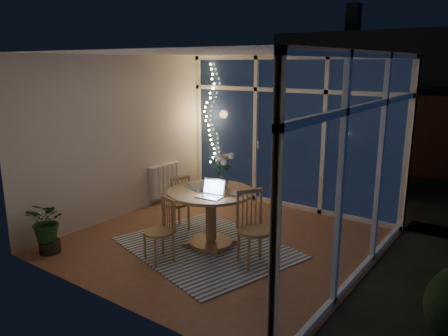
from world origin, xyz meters
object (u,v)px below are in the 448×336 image
(laptop, at_px, (209,188))
(potted_plant, at_px, (48,226))
(chair_front, at_px, (159,231))
(chair_left, at_px, (176,202))
(flower_vase, at_px, (222,180))
(chair_right, at_px, (255,229))
(dining_table, at_px, (211,219))

(laptop, height_order, potted_plant, laptop)
(chair_front, xyz_separation_m, laptop, (0.40, 0.54, 0.50))
(laptop, relative_size, potted_plant, 0.43)
(chair_left, distance_m, flower_vase, 0.95)
(laptop, distance_m, flower_vase, 0.49)
(chair_left, height_order, chair_right, chair_right)
(chair_right, relative_size, laptop, 2.96)
(chair_right, distance_m, flower_vase, 0.96)
(chair_left, relative_size, flower_vase, 4.19)
(chair_right, relative_size, flower_vase, 4.57)
(dining_table, height_order, chair_left, chair_left)
(chair_right, distance_m, chair_front, 1.22)
(chair_front, bearing_deg, chair_left, 136.04)
(chair_left, distance_m, laptop, 1.15)
(flower_vase, bearing_deg, chair_right, -26.00)
(dining_table, distance_m, flower_vase, 0.55)
(chair_front, height_order, laptop, laptop)
(dining_table, relative_size, chair_right, 1.22)
(dining_table, height_order, laptop, laptop)
(chair_left, bearing_deg, laptop, 84.86)
(chair_front, bearing_deg, potted_plant, -139.17)
(chair_front, bearing_deg, chair_right, 46.44)
(laptop, bearing_deg, dining_table, 117.25)
(chair_front, relative_size, laptop, 2.58)
(chair_left, xyz_separation_m, chair_front, (0.56, -0.95, -0.02))
(flower_vase, relative_size, potted_plant, 0.28)
(dining_table, bearing_deg, laptop, -55.52)
(laptop, bearing_deg, chair_front, -134.12)
(laptop, bearing_deg, chair_right, 0.87)
(flower_vase, bearing_deg, dining_table, -96.09)
(dining_table, height_order, chair_front, chair_front)
(chair_front, xyz_separation_m, potted_plant, (-1.38, -0.66, -0.04))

